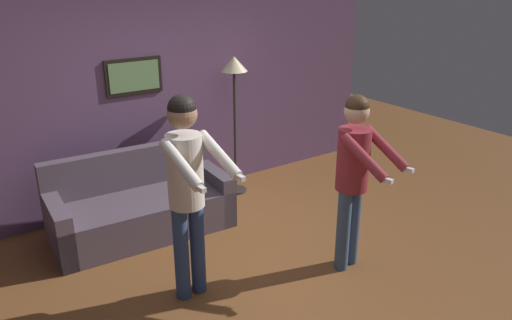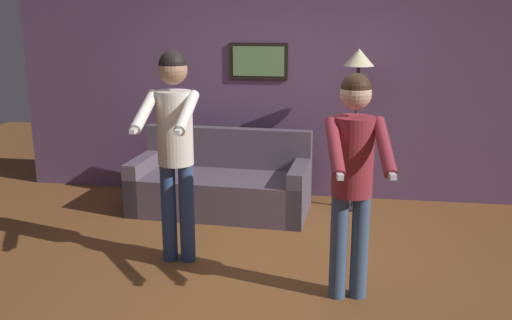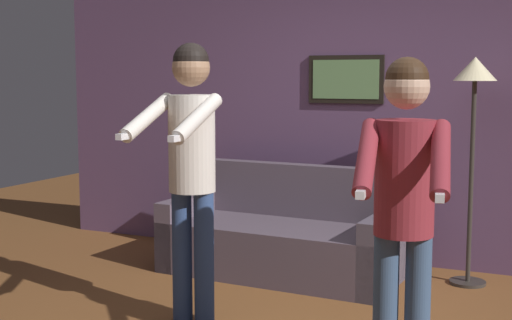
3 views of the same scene
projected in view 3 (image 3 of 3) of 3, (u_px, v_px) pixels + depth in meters
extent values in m
cube|color=#604366|center=(381.00, 113.00, 6.12)|extent=(6.40, 0.06, 2.60)
cube|color=black|center=(346.00, 79.00, 6.16)|extent=(0.67, 0.02, 0.42)
cube|color=#679259|center=(345.00, 79.00, 6.15)|extent=(0.59, 0.01, 0.34)
cube|color=#564955|center=(281.00, 249.00, 5.81)|extent=(1.94, 0.95, 0.42)
cube|color=#564955|center=(298.00, 190.00, 6.07)|extent=(1.90, 0.24, 0.45)
cube|color=#5C4E5C|center=(190.00, 229.00, 6.19)|extent=(0.21, 0.86, 0.58)
cube|color=#504754|center=(384.00, 252.00, 5.40)|extent=(0.21, 0.86, 0.58)
cylinder|color=#332D28|center=(468.00, 282.00, 5.57)|extent=(0.28, 0.28, 0.02)
cylinder|color=#332D28|center=(471.00, 182.00, 5.47)|extent=(0.04, 0.04, 1.56)
cone|color=#F9EAB7|center=(475.00, 69.00, 5.37)|extent=(0.33, 0.33, 0.18)
cylinder|color=navy|center=(182.00, 257.00, 4.67)|extent=(0.13, 0.13, 0.88)
cylinder|color=navy|center=(204.00, 259.00, 4.61)|extent=(0.13, 0.13, 0.88)
cylinder|color=silver|center=(192.00, 143.00, 4.55)|extent=(0.30, 0.30, 0.62)
sphere|color=#9E7556|center=(191.00, 68.00, 4.49)|extent=(0.24, 0.24, 0.24)
sphere|color=black|center=(191.00, 61.00, 4.49)|extent=(0.23, 0.23, 0.23)
cylinder|color=silver|center=(148.00, 117.00, 4.36)|extent=(0.11, 0.55, 0.28)
cube|color=white|center=(125.00, 136.00, 4.14)|extent=(0.05, 0.15, 0.04)
cylinder|color=silver|center=(197.00, 118.00, 4.23)|extent=(0.11, 0.55, 0.28)
cube|color=white|center=(177.00, 138.00, 4.01)|extent=(0.05, 0.15, 0.04)
cylinder|color=#3A5375|center=(385.00, 312.00, 3.66)|extent=(0.13, 0.13, 0.82)
cylinder|color=#3A5375|center=(417.00, 315.00, 3.62)|extent=(0.13, 0.13, 0.82)
cylinder|color=maroon|center=(405.00, 178.00, 3.56)|extent=(0.30, 0.30, 0.58)
sphere|color=#D8AD8E|center=(407.00, 87.00, 3.50)|extent=(0.23, 0.23, 0.23)
sphere|color=#382314|center=(407.00, 79.00, 3.50)|extent=(0.21, 0.21, 0.21)
cylinder|color=maroon|center=(367.00, 157.00, 3.38)|extent=(0.17, 0.49, 0.35)
cube|color=white|center=(361.00, 193.00, 3.18)|extent=(0.06, 0.15, 0.04)
cylinder|color=maroon|center=(441.00, 159.00, 3.29)|extent=(0.17, 0.49, 0.35)
cube|color=white|center=(440.00, 196.00, 3.10)|extent=(0.06, 0.15, 0.04)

